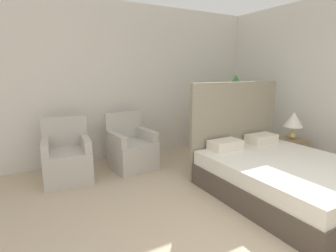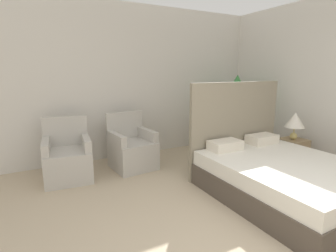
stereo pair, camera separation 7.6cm
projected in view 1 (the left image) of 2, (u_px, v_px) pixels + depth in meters
The scene contains 8 objects.
wall_back at pixel (121, 82), 4.98m from camera, with size 10.00×0.06×2.90m.
wall_side at pixel (332, 84), 4.38m from camera, with size 0.06×10.00×2.90m.
bed at pixel (281, 173), 3.56m from camera, with size 1.74×2.05×1.50m.
armchair_near_window_left at pixel (68, 161), 4.04m from camera, with size 0.75×0.76×0.95m.
armchair_near_window_right at pixel (132, 151), 4.54m from camera, with size 0.74×0.75×0.95m.
potted_palm at pixel (235, 100), 5.58m from camera, with size 0.95×0.95×1.59m.
nightstand at pixel (291, 152), 4.69m from camera, with size 0.41×0.40×0.49m.
table_lamp at pixel (294, 120), 4.55m from camera, with size 0.33×0.33×0.48m.
Camera 1 is at (-1.68, -1.02, 1.66)m, focal length 28.00 mm.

